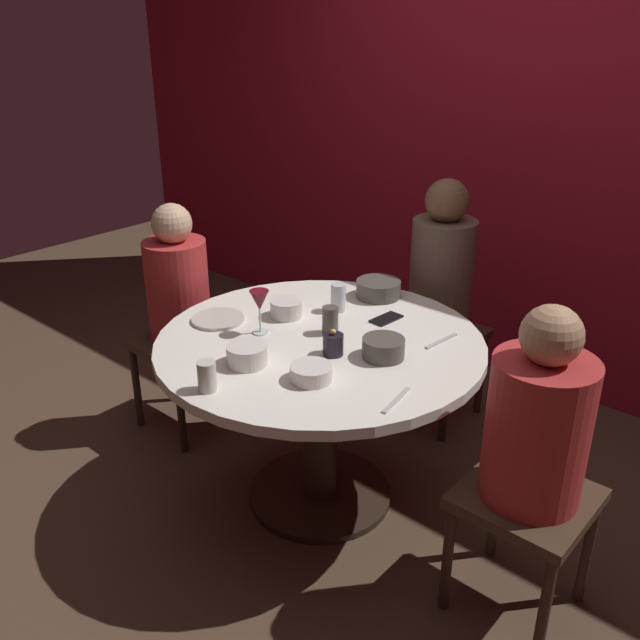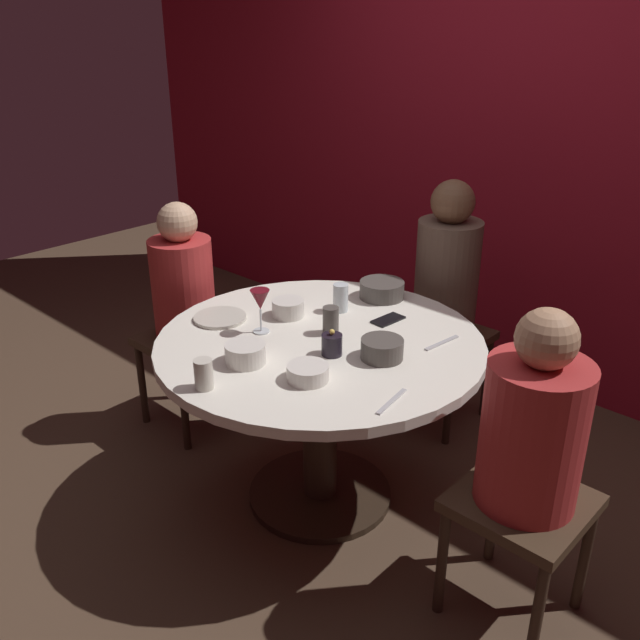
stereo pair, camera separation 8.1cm
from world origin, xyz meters
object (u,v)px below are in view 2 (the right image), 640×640
at_px(bowl_serving_large, 382,349).
at_px(bowl_sauce_side, 245,354).
at_px(dining_table, 320,377).
at_px(seated_diner_left, 183,293).
at_px(wine_glass, 260,302).
at_px(bowl_rice_portion, 382,290).
at_px(seated_diner_back, 447,279).
at_px(cell_phone, 388,320).
at_px(bowl_small_white, 288,308).
at_px(cup_near_candle, 331,320).
at_px(dinner_plate, 220,318).
at_px(cup_by_left_diner, 341,298).
at_px(seated_diner_right, 532,438).
at_px(cup_by_right_diner, 204,374).
at_px(bowl_salad_center, 308,373).
at_px(candle_holder, 332,345).

xyz_separation_m(bowl_serving_large, bowl_sauce_side, (-0.33, -0.36, -0.00)).
bearing_deg(dining_table, seated_diner_left, 180.00).
bearing_deg(wine_glass, bowl_rice_portion, 78.22).
xyz_separation_m(seated_diner_back, cell_phone, (0.08, -0.55, 0.00)).
bearing_deg(bowl_small_white, seated_diner_left, -173.50).
distance_m(bowl_rice_portion, cup_near_candle, 0.43).
bearing_deg(bowl_rice_portion, dining_table, -79.92).
xyz_separation_m(dinner_plate, cup_by_left_diner, (0.30, 0.40, 0.05)).
bearing_deg(bowl_sauce_side, seated_diner_back, 87.02).
relative_size(seated_diner_left, cell_phone, 8.00).
distance_m(seated_diner_right, cup_by_right_diner, 1.06).
distance_m(dinner_plate, bowl_salad_center, 0.62).
bearing_deg(bowl_salad_center, seated_diner_back, 99.36).
bearing_deg(bowl_serving_large, seated_diner_left, -178.16).
distance_m(cell_phone, bowl_sauce_side, 0.65).
relative_size(cell_phone, cup_by_right_diner, 1.34).
height_order(bowl_serving_large, bowl_small_white, bowl_serving_large).
xyz_separation_m(wine_glass, bowl_rice_portion, (0.12, 0.60, -0.09)).
distance_m(seated_diner_right, cup_by_left_diner, 1.04).
height_order(bowl_sauce_side, cup_by_left_diner, cup_by_left_diner).
height_order(cup_near_candle, cup_by_left_diner, cup_by_left_diner).
bearing_deg(cup_by_right_diner, bowl_serving_large, 62.49).
xyz_separation_m(seated_diner_right, cup_by_left_diner, (-1.00, 0.26, 0.10)).
xyz_separation_m(bowl_sauce_side, cup_by_right_diner, (0.03, -0.21, 0.02)).
relative_size(seated_diner_right, bowl_small_white, 8.53).
height_order(candle_holder, bowl_sauce_side, candle_holder).
distance_m(seated_diner_left, bowl_sauce_side, 0.87).
relative_size(candle_holder, bowl_serving_large, 0.66).
bearing_deg(cup_by_right_diner, candle_holder, 72.69).
bearing_deg(bowl_rice_portion, cup_by_left_diner, -98.71).
bearing_deg(bowl_salad_center, dining_table, 125.57).
relative_size(bowl_sauce_side, cup_by_right_diner, 1.39).
distance_m(dining_table, seated_diner_left, 0.87).
xyz_separation_m(bowl_sauce_side, bowl_rice_portion, (-0.03, 0.81, 0.00)).
xyz_separation_m(seated_diner_right, cup_near_candle, (-0.89, 0.07, 0.10)).
xyz_separation_m(dinner_plate, bowl_salad_center, (0.61, -0.12, 0.02)).
bearing_deg(bowl_salad_center, wine_glass, 159.26).
distance_m(dining_table, bowl_serving_large, 0.34).
bearing_deg(seated_diner_left, wine_glass, -9.50).
bearing_deg(seated_diner_left, candle_holder, -3.77).
height_order(seated_diner_left, wine_glass, seated_diner_left).
bearing_deg(seated_diner_left, cup_by_right_diner, -32.50).
bearing_deg(cup_by_left_diner, wine_glass, -103.70).
bearing_deg(candle_holder, seated_diner_back, 97.29).
bearing_deg(seated_diner_back, dining_table, 0.00).
bearing_deg(candle_holder, wine_glass, -172.35).
xyz_separation_m(seated_diner_back, cup_by_left_diner, (-0.12, -0.61, 0.06)).
xyz_separation_m(seated_diner_back, seated_diner_right, (0.88, -0.87, -0.04)).
bearing_deg(wine_glass, dinner_plate, -171.32).
height_order(bowl_small_white, cup_by_left_diner, cup_by_left_diner).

